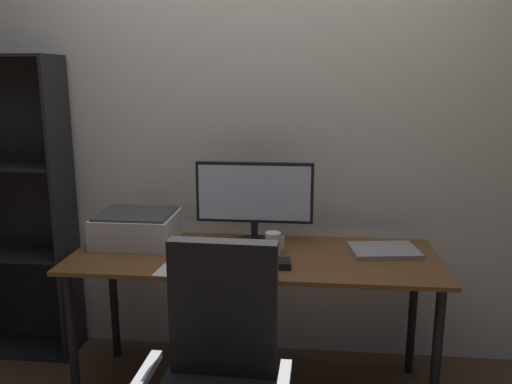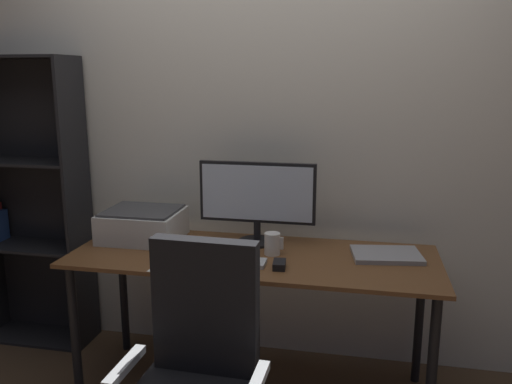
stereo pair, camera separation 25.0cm
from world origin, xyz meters
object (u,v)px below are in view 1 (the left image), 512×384
Objects in this scene: bookshelf at (12,210)px; monitor at (254,197)px; printer at (137,228)px; mouse at (284,264)px; keyboard at (238,262)px; laptop at (384,250)px; coffee_mug at (273,243)px; desk at (254,270)px.

monitor is at bearing -5.83° from bookshelf.
mouse is at bearing -19.72° from printer.
keyboard is 0.17× the size of bookshelf.
laptop is at bearing 22.12° from mouse.
keyboard is 0.22m from coffee_mug.
desk is at bearing -166.99° from coffee_mug.
desk is at bearing -84.80° from monitor.
monitor is (-0.02, 0.18, 0.33)m from desk.
laptop is at bearing 8.34° from desk.
laptop is 0.19× the size of bookshelf.
printer is (-1.25, 0.03, 0.07)m from laptop.
printer reaches higher than laptop.
desk is 6.11× the size of keyboard.
keyboard is 0.91× the size of laptop.
printer is (-0.56, 0.26, 0.07)m from keyboard.
monitor is at bearing 111.72° from mouse.
coffee_mug reaches higher than keyboard.
bookshelf is at bearing 168.65° from coffee_mug.
mouse is 1.65m from bookshelf.
keyboard is at bearing -112.66° from desk.
laptop is (0.54, 0.07, -0.04)m from coffee_mug.
monitor is at bearing 124.13° from coffee_mug.
bookshelf is (-1.42, 0.32, 0.18)m from desk.
keyboard is (-0.04, -0.32, -0.24)m from monitor.
desk is 0.65m from printer.
monitor reaches higher than desk.
coffee_mug is 0.55m from laptop.
laptop reaches higher than keyboard.
printer is 0.82m from bookshelf.
laptop is at bearing -1.41° from printer.
bookshelf is at bearing 165.19° from laptop.
bookshelf is (-1.57, 0.48, 0.08)m from mouse.
monitor reaches higher than mouse.
mouse is at bearing -4.79° from keyboard.
printer reaches higher than coffee_mug.
desk is 0.37m from monitor.
monitor is 1.42m from bookshelf.
keyboard is 0.72× the size of printer.
bookshelf is (-1.51, 0.30, 0.05)m from coffee_mug.
desk is at bearing 129.73° from mouse.
keyboard is (-0.06, -0.14, 0.09)m from desk.
monitor is 6.23× the size of mouse.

